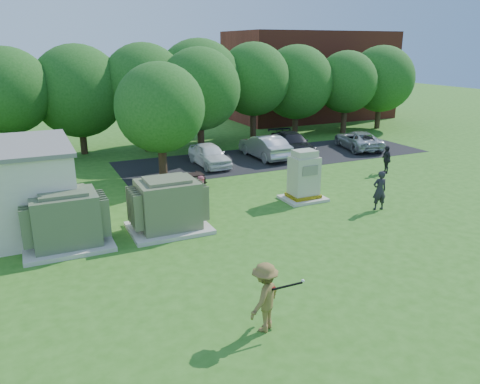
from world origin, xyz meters
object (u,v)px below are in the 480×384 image
batter (265,297)px  picnic_table (186,180)px  generator_cabinet (304,178)px  person_at_picnic (202,193)px  person_by_generator (380,190)px  car_silver_a (265,146)px  transformer_left (66,221)px  car_dark (292,143)px  transformer_right (168,206)px  car_silver_b (358,140)px  car_white (209,155)px  person_walking_right (386,160)px

batter → picnic_table: bearing=-133.7°
generator_cabinet → person_at_picnic: generator_cabinet is taller
person_by_generator → car_silver_a: size_ratio=0.39×
person_by_generator → transformer_left: bearing=4.6°
transformer_left → generator_cabinet: bearing=5.1°
car_dark → transformer_right: bearing=-132.5°
picnic_table → car_silver_b: size_ratio=0.39×
person_at_picnic → generator_cabinet: bearing=-26.9°
person_at_picnic → car_white: person_at_picnic is taller
batter → person_walking_right: size_ratio=1.17×
generator_cabinet → person_walking_right: generator_cabinet is taller
picnic_table → car_silver_b: bearing=16.3°
transformer_right → person_walking_right: (13.36, 2.99, -0.20)m
car_white → person_walking_right: bearing=-35.1°
picnic_table → car_silver_a: size_ratio=0.39×
transformer_left → person_at_picnic: transformer_left is taller
transformer_right → car_dark: (11.16, 9.44, -0.30)m
car_silver_a → car_white: bearing=4.9°
transformer_left → person_at_picnic: 5.86m
batter → person_at_picnic: 9.13m
person_by_generator → person_walking_right: 6.37m
picnic_table → car_white: bearing=54.8°
person_walking_right → transformer_right: bearing=-60.8°
transformer_left → picnic_table: transformer_left is taller
person_at_picnic → person_walking_right: person_walking_right is taller
car_dark → person_at_picnic: bearing=-132.1°
batter → car_dark: size_ratio=0.39×
person_by_generator → car_dark: size_ratio=0.37×
transformer_right → car_white: 10.06m
person_by_generator → picnic_table: bearing=-31.9°
person_at_picnic → car_white: bearing=46.8°
person_by_generator → car_silver_b: bearing=-112.8°
transformer_left → transformer_right: same height
transformer_right → transformer_left: bearing=180.0°
car_dark → transformer_left: bearing=-140.3°
transformer_right → person_by_generator: transformer_right is taller
car_white → batter: bearing=-107.3°
person_at_picnic → transformer_right: bearing=-161.1°
person_at_picnic → person_walking_right: (11.41, 1.45, 0.00)m
transformer_left → generator_cabinet: 10.42m
picnic_table → car_silver_a: (6.66, 4.35, 0.27)m
batter → person_walking_right: bearing=-175.6°
car_silver_b → transformer_left: bearing=37.4°
car_silver_a → generator_cabinet: bearing=73.3°
transformer_right → car_silver_b: transformer_right is taller
transformer_left → person_walking_right: size_ratio=1.94×
generator_cabinet → car_silver_b: 12.17m
transformer_left → car_dark: (14.86, 9.44, -0.30)m
transformer_left → batter: transformer_left is taller
person_by_generator → car_silver_a: bearing=-78.5°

